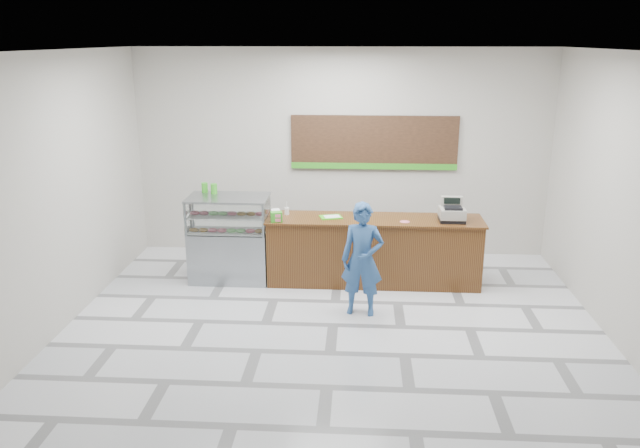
# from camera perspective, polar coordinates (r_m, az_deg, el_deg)

# --- Properties ---
(floor) EXTENTS (7.00, 7.00, 0.00)m
(floor) POSITION_cam_1_polar(r_m,az_deg,el_deg) (8.34, 1.19, -9.22)
(floor) COLOR silver
(floor) RESTS_ON ground
(back_wall) EXTENTS (7.00, 0.00, 7.00)m
(back_wall) POSITION_cam_1_polar(r_m,az_deg,el_deg) (10.66, 1.96, 6.46)
(back_wall) COLOR #B6B1A8
(back_wall) RESTS_ON floor
(ceiling) EXTENTS (7.00, 7.00, 0.00)m
(ceiling) POSITION_cam_1_polar(r_m,az_deg,el_deg) (7.50, 1.36, 15.60)
(ceiling) COLOR silver
(ceiling) RESTS_ON back_wall
(sales_counter) EXTENTS (3.26, 0.76, 1.03)m
(sales_counter) POSITION_cam_1_polar(r_m,az_deg,el_deg) (9.57, 4.92, -2.44)
(sales_counter) COLOR #573615
(sales_counter) RESTS_ON floor
(display_case) EXTENTS (1.22, 0.72, 1.33)m
(display_case) POSITION_cam_1_polar(r_m,az_deg,el_deg) (9.72, -8.26, -1.25)
(display_case) COLOR gray
(display_case) RESTS_ON floor
(menu_board) EXTENTS (2.80, 0.06, 0.90)m
(menu_board) POSITION_cam_1_polar(r_m,az_deg,el_deg) (10.59, 4.97, 7.35)
(menu_board) COLOR black
(menu_board) RESTS_ON back_wall
(cash_register) EXTENTS (0.37, 0.39, 0.35)m
(cash_register) POSITION_cam_1_polar(r_m,az_deg,el_deg) (9.42, 11.97, 1.06)
(cash_register) COLOR black
(cash_register) RESTS_ON sales_counter
(card_terminal) EXTENTS (0.13, 0.19, 0.04)m
(card_terminal) POSITION_cam_1_polar(r_m,az_deg,el_deg) (9.59, 12.38, 0.62)
(card_terminal) COLOR black
(card_terminal) RESTS_ON sales_counter
(serving_tray) EXTENTS (0.37, 0.31, 0.02)m
(serving_tray) POSITION_cam_1_polar(r_m,az_deg,el_deg) (9.42, 1.01, 0.65)
(serving_tray) COLOR #3EC918
(serving_tray) RESTS_ON sales_counter
(napkin_box) EXTENTS (0.17, 0.17, 0.11)m
(napkin_box) POSITION_cam_1_polar(r_m,az_deg,el_deg) (9.47, -4.11, 0.99)
(napkin_box) COLOR white
(napkin_box) RESTS_ON sales_counter
(straw_cup) EXTENTS (0.07, 0.07, 0.11)m
(straw_cup) POSITION_cam_1_polar(r_m,az_deg,el_deg) (9.58, -3.06, 1.18)
(straw_cup) COLOR silver
(straw_cup) RESTS_ON sales_counter
(promo_box) EXTENTS (0.19, 0.15, 0.15)m
(promo_box) POSITION_cam_1_polar(r_m,az_deg,el_deg) (9.21, -4.01, 0.66)
(promo_box) COLOR green
(promo_box) RESTS_ON sales_counter
(donut_decal) EXTENTS (0.14, 0.14, 0.00)m
(donut_decal) POSITION_cam_1_polar(r_m,az_deg,el_deg) (9.29, 7.76, 0.21)
(donut_decal) COLOR #DB6379
(donut_decal) RESTS_ON sales_counter
(green_cup_left) EXTENTS (0.10, 0.10, 0.15)m
(green_cup_left) POSITION_cam_1_polar(r_m,az_deg,el_deg) (9.86, -10.50, 3.30)
(green_cup_left) COLOR green
(green_cup_left) RESTS_ON display_case
(green_cup_right) EXTENTS (0.10, 0.10, 0.15)m
(green_cup_right) POSITION_cam_1_polar(r_m,az_deg,el_deg) (9.75, -9.67, 3.20)
(green_cup_right) COLOR green
(green_cup_right) RESTS_ON display_case
(customer) EXTENTS (0.61, 0.44, 1.56)m
(customer) POSITION_cam_1_polar(r_m,az_deg,el_deg) (8.41, 3.89, -3.24)
(customer) COLOR #295087
(customer) RESTS_ON floor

